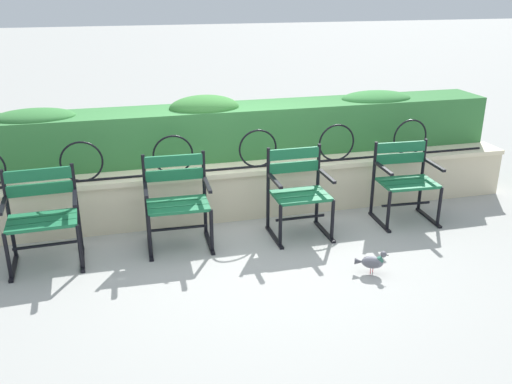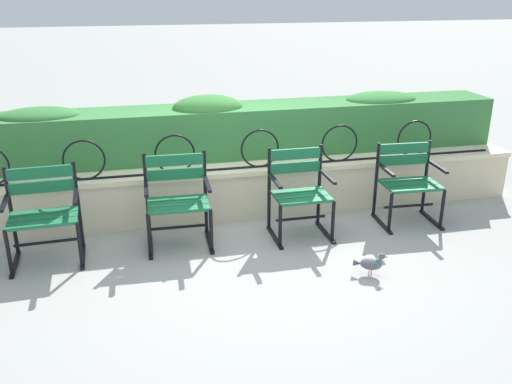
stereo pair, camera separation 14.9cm
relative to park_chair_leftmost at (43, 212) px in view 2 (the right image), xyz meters
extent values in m
plane|color=#9E9E99|center=(1.96, -0.21, -0.47)|extent=(60.00, 60.00, 0.00)
cube|color=beige|center=(1.96, 0.62, -0.21)|extent=(6.41, 0.35, 0.51)
cube|color=beige|center=(1.96, 0.62, 0.07)|extent=(6.41, 0.41, 0.05)
cylinder|color=black|center=(1.96, 0.54, 0.10)|extent=(5.89, 0.02, 0.02)
torus|color=black|center=(0.36, 0.54, 0.30)|extent=(0.42, 0.02, 0.42)
torus|color=black|center=(1.26, 0.54, 0.30)|extent=(0.42, 0.02, 0.42)
torus|color=black|center=(2.16, 0.54, 0.30)|extent=(0.42, 0.02, 0.42)
torus|color=black|center=(3.06, 0.54, 0.30)|extent=(0.42, 0.02, 0.42)
torus|color=black|center=(3.96, 0.54, 0.30)|extent=(0.42, 0.02, 0.42)
cube|color=#387A3D|center=(1.96, 1.10, 0.37)|extent=(6.28, 0.61, 0.56)
ellipsoid|color=#357838|center=(-0.09, 1.10, 0.65)|extent=(0.83, 0.55, 0.16)
ellipsoid|color=#387A35|center=(1.69, 1.10, 0.65)|extent=(0.78, 0.55, 0.28)
ellipsoid|color=#377F3B|center=(3.78, 1.10, 0.65)|extent=(0.87, 0.55, 0.17)
cube|color=#19663D|center=(0.01, -0.21, -0.03)|extent=(0.60, 0.15, 0.03)
cube|color=#19663D|center=(0.00, -0.08, -0.03)|extent=(0.60, 0.15, 0.03)
cube|color=#19663D|center=(0.00, 0.06, -0.03)|extent=(0.60, 0.15, 0.03)
cube|color=#19663D|center=(-0.01, 0.16, 0.33)|extent=(0.60, 0.06, 0.11)
cube|color=#19663D|center=(-0.01, 0.16, 0.19)|extent=(0.60, 0.06, 0.11)
cylinder|color=black|center=(0.29, 0.18, -0.03)|extent=(0.04, 0.04, 0.87)
cylinder|color=black|center=(0.31, -0.25, -0.25)|extent=(0.04, 0.04, 0.44)
cube|color=black|center=(0.30, -0.06, -0.46)|extent=(0.06, 0.52, 0.02)
cube|color=black|center=(0.30, -0.06, 0.15)|extent=(0.05, 0.40, 0.03)
cylinder|color=black|center=(-0.30, 0.15, -0.03)|extent=(0.04, 0.04, 0.87)
cylinder|color=black|center=(-0.29, -0.28, -0.25)|extent=(0.04, 0.04, 0.44)
cube|color=black|center=(-0.29, -0.09, -0.46)|extent=(0.06, 0.52, 0.02)
cube|color=black|center=(-0.29, -0.09, 0.15)|extent=(0.05, 0.40, 0.03)
cylinder|color=black|center=(0.00, -0.08, -0.27)|extent=(0.57, 0.05, 0.03)
cube|color=#19663D|center=(1.22, -0.15, -0.03)|extent=(0.58, 0.14, 0.03)
cube|color=#19663D|center=(1.22, -0.02, -0.03)|extent=(0.58, 0.14, 0.03)
cube|color=#19663D|center=(1.23, 0.12, -0.03)|extent=(0.58, 0.14, 0.03)
cube|color=#19663D|center=(1.23, 0.22, 0.34)|extent=(0.58, 0.05, 0.11)
cube|color=#19663D|center=(1.23, 0.22, 0.20)|extent=(0.58, 0.05, 0.11)
cylinder|color=black|center=(1.52, 0.22, -0.02)|extent=(0.04, 0.04, 0.89)
cylinder|color=black|center=(1.51, -0.21, -0.25)|extent=(0.04, 0.04, 0.44)
cube|color=black|center=(1.51, -0.02, -0.46)|extent=(0.06, 0.52, 0.02)
cube|color=black|center=(1.51, -0.02, 0.15)|extent=(0.05, 0.40, 0.03)
cylinder|color=black|center=(0.94, 0.23, -0.02)|extent=(0.04, 0.04, 0.89)
cylinder|color=black|center=(0.93, -0.20, -0.25)|extent=(0.04, 0.04, 0.44)
cube|color=black|center=(0.93, -0.01, -0.46)|extent=(0.06, 0.52, 0.02)
cube|color=black|center=(0.93, -0.01, 0.15)|extent=(0.05, 0.40, 0.03)
cylinder|color=black|center=(1.22, -0.02, -0.27)|extent=(0.55, 0.05, 0.03)
cube|color=#19663D|center=(2.44, -0.21, -0.03)|extent=(0.54, 0.13, 0.03)
cube|color=#19663D|center=(2.44, -0.08, -0.03)|extent=(0.54, 0.13, 0.03)
cube|color=#19663D|center=(2.44, 0.06, -0.03)|extent=(0.54, 0.13, 0.03)
cube|color=#19663D|center=(2.44, 0.16, 0.34)|extent=(0.54, 0.03, 0.11)
cube|color=#19663D|center=(2.44, 0.16, 0.19)|extent=(0.54, 0.03, 0.11)
cylinder|color=black|center=(2.71, 0.17, -0.03)|extent=(0.04, 0.04, 0.89)
cylinder|color=black|center=(2.71, -0.26, -0.25)|extent=(0.04, 0.04, 0.44)
cube|color=black|center=(2.71, -0.07, -0.46)|extent=(0.04, 0.52, 0.02)
cube|color=black|center=(2.71, -0.07, 0.15)|extent=(0.04, 0.40, 0.03)
cylinder|color=black|center=(2.17, 0.16, -0.03)|extent=(0.04, 0.04, 0.89)
cylinder|color=black|center=(2.17, -0.27, -0.25)|extent=(0.04, 0.04, 0.44)
cube|color=black|center=(2.17, -0.08, -0.46)|extent=(0.04, 0.52, 0.02)
cube|color=black|center=(2.17, -0.08, 0.15)|extent=(0.04, 0.40, 0.03)
cylinder|color=black|center=(2.44, -0.08, -0.27)|extent=(0.51, 0.03, 0.03)
cube|color=#19663D|center=(3.65, -0.15, -0.03)|extent=(0.58, 0.16, 0.03)
cube|color=#19663D|center=(3.66, -0.02, -0.03)|extent=(0.58, 0.16, 0.03)
cube|color=#19663D|center=(3.67, 0.12, -0.03)|extent=(0.58, 0.16, 0.03)
cube|color=#19663D|center=(3.67, 0.22, 0.30)|extent=(0.58, 0.06, 0.11)
cube|color=#19663D|center=(3.67, 0.22, 0.17)|extent=(0.58, 0.06, 0.11)
cylinder|color=black|center=(3.96, 0.21, -0.05)|extent=(0.04, 0.04, 0.84)
cylinder|color=black|center=(3.93, -0.22, -0.25)|extent=(0.04, 0.04, 0.44)
cube|color=black|center=(3.94, -0.03, -0.46)|extent=(0.07, 0.52, 0.02)
cube|color=black|center=(3.94, -0.03, 0.15)|extent=(0.06, 0.40, 0.03)
cylinder|color=black|center=(3.38, 0.24, -0.05)|extent=(0.04, 0.04, 0.84)
cylinder|color=black|center=(3.36, -0.19, -0.25)|extent=(0.04, 0.04, 0.44)
cube|color=black|center=(3.37, 0.00, -0.46)|extent=(0.07, 0.52, 0.02)
cube|color=black|center=(3.37, 0.00, 0.15)|extent=(0.06, 0.40, 0.03)
cylinder|color=black|center=(3.66, -0.02, -0.27)|extent=(0.55, 0.06, 0.03)
ellipsoid|color=slate|center=(2.81, -0.97, -0.36)|extent=(0.21, 0.18, 0.11)
cylinder|color=#2D6B56|center=(2.87, -1.00, -0.33)|extent=(0.07, 0.07, 0.06)
sphere|color=#55555D|center=(2.89, -1.01, -0.27)|extent=(0.06, 0.06, 0.06)
cone|color=black|center=(2.92, -1.03, -0.28)|extent=(0.03, 0.02, 0.01)
cone|color=#4A4A52|center=(2.71, -0.92, -0.37)|extent=(0.10, 0.09, 0.06)
ellipsoid|color=#5B5B63|center=(2.82, -0.93, -0.36)|extent=(0.14, 0.08, 0.07)
ellipsoid|color=#5B5B63|center=(2.78, -1.01, -0.36)|extent=(0.14, 0.08, 0.07)
cylinder|color=#C6515B|center=(2.83, -0.96, -0.44)|extent=(0.01, 0.01, 0.05)
cylinder|color=#C6515B|center=(2.79, -0.98, -0.44)|extent=(0.01, 0.01, 0.05)
camera|label=1|loc=(0.71, -4.89, 1.96)|focal=38.57mm
camera|label=2|loc=(0.86, -4.93, 1.96)|focal=38.57mm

